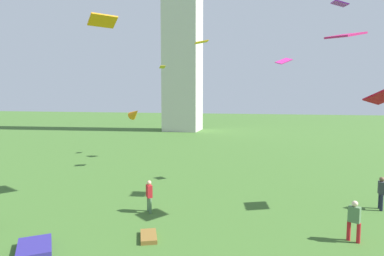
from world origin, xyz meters
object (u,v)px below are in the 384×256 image
at_px(kite_flying_1, 201,42).
at_px(kite_flying_10, 383,97).
at_px(kite_flying_5, 340,4).
at_px(kite_flying_8, 284,61).
at_px(person_1, 149,194).
at_px(kite_flying_9, 103,21).
at_px(kite_flying_6, 162,67).
at_px(person_0, 354,219).
at_px(kite_flying_0, 135,113).
at_px(kite_bundle_1, 149,236).
at_px(kite_bundle_0, 34,248).
at_px(kite_flying_2, 346,35).
at_px(person_2, 381,191).

distance_m(kite_flying_1, kite_flying_10, 14.67).
distance_m(kite_flying_5, kite_flying_8, 5.54).
bearing_deg(kite_flying_8, kite_flying_10, 99.00).
bearing_deg(person_1, kite_flying_1, 142.71).
height_order(person_1, kite_flying_9, kite_flying_9).
distance_m(kite_flying_6, kite_flying_8, 14.90).
relative_size(person_0, kite_flying_0, 1.03).
bearing_deg(kite_bundle_1, kite_bundle_0, -150.50).
distance_m(person_1, kite_flying_5, 14.82).
relative_size(kite_flying_1, kite_bundle_0, 0.70).
xyz_separation_m(kite_flying_2, kite_flying_5, (0.33, 3.50, 2.34)).
distance_m(kite_flying_10, kite_bundle_1, 13.78).
xyz_separation_m(kite_flying_6, kite_flying_8, (11.89, -8.97, -0.64)).
xyz_separation_m(kite_flying_2, kite_bundle_1, (-8.38, -3.59, -8.90)).
relative_size(kite_flying_6, kite_flying_8, 0.79).
relative_size(person_1, kite_flying_10, 0.97).
xyz_separation_m(kite_flying_0, kite_flying_8, (14.07, -6.65, 4.13)).
bearing_deg(kite_flying_1, kite_bundle_0, 55.10).
relative_size(person_1, kite_flying_9, 0.86).
height_order(person_0, kite_flying_1, kite_flying_1).
xyz_separation_m(kite_flying_5, kite_bundle_1, (-8.70, -7.09, -11.24)).
height_order(person_2, kite_flying_0, kite_flying_0).
bearing_deg(kite_flying_9, kite_flying_10, 131.71).
distance_m(kite_flying_1, kite_flying_2, 13.94).
distance_m(kite_flying_8, kite_flying_10, 7.45).
height_order(kite_flying_2, kite_bundle_1, kite_flying_2).
distance_m(kite_flying_8, kite_flying_9, 12.56).
xyz_separation_m(person_2, kite_flying_2, (-2.71, -2.82, 7.96)).
bearing_deg(kite_flying_0, kite_bundle_0, -135.92).
distance_m(kite_flying_1, kite_bundle_1, 17.70).
relative_size(person_0, kite_flying_1, 1.38).
distance_m(person_1, kite_bundle_1, 3.44).
bearing_deg(kite_bundle_1, kite_flying_8, 61.84).
bearing_deg(kite_flying_1, person_0, 103.33).
height_order(kite_flying_9, kite_flying_10, kite_flying_9).
xyz_separation_m(kite_flying_6, kite_flying_9, (0.27, -13.09, 1.80)).
relative_size(kite_flying_0, kite_flying_8, 1.42).
height_order(kite_flying_0, kite_bundle_1, kite_flying_0).
relative_size(person_1, kite_bundle_0, 0.94).
xyz_separation_m(kite_flying_2, kite_bundle_0, (-12.35, -5.84, -8.83)).
bearing_deg(kite_flying_10, kite_flying_0, 24.95).
bearing_deg(person_0, kite_flying_10, -87.63).
bearing_deg(kite_flying_8, kite_flying_2, 73.18).
distance_m(kite_flying_0, kite_bundle_0, 20.89).
xyz_separation_m(person_0, kite_bundle_1, (-8.64, -1.71, -0.92)).
bearing_deg(kite_flying_2, person_1, -45.28).
bearing_deg(kite_flying_2, kite_bundle_1, -24.88).
bearing_deg(person_0, person_2, -88.65).
relative_size(kite_flying_1, kite_flying_10, 0.73).
height_order(kite_flying_1, kite_bundle_0, kite_flying_1).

